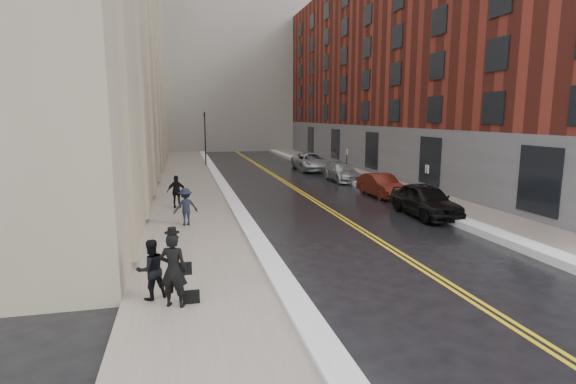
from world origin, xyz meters
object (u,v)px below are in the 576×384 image
car_black (425,200)px  car_silver_far (311,162)px  pedestrian_c (177,192)px  car_maroon (381,185)px  pedestrian_a (151,269)px  pedestrian_b (186,207)px  car_silver_near (342,172)px  pedestrian_main (174,270)px

car_black → car_silver_far: size_ratio=0.82×
pedestrian_c → car_black: bearing=168.8°
car_maroon → pedestrian_a: size_ratio=2.62×
pedestrian_a → pedestrian_b: size_ratio=0.97×
pedestrian_c → car_silver_near: bearing=-137.5°
car_silver_far → pedestrian_a: bearing=-113.8°
car_black → car_silver_far: car_black is taller
car_silver_near → pedestrian_main: 23.83m
car_silver_far → pedestrian_main: bearing=-112.3°
pedestrian_main → pedestrian_b: (0.39, 8.56, -0.13)m
car_silver_near → pedestrian_b: bearing=-133.8°
car_maroon → pedestrian_a: 18.22m
pedestrian_a → car_maroon: bearing=-157.0°
car_maroon → car_black: bearing=-95.3°
car_silver_near → pedestrian_main: size_ratio=2.42×
pedestrian_a → pedestrian_b: pedestrian_b is taller
car_black → pedestrian_a: 14.48m
car_silver_near → car_silver_far: 6.87m
car_silver_near → pedestrian_b: 16.71m
car_maroon → pedestrian_main: size_ratio=2.19×
car_silver_near → car_silver_far: car_silver_far is taller
pedestrian_b → car_maroon: bearing=-168.9°
car_silver_far → car_black: bearing=-89.1°
pedestrian_main → car_maroon: bearing=-109.8°
car_maroon → pedestrian_main: (-11.96, -13.85, 0.41)m
car_silver_near → pedestrian_c: bearing=-145.6°
pedestrian_c → car_silver_far: bearing=-119.4°
pedestrian_a → pedestrian_b: 7.99m
car_silver_near → pedestrian_a: (-12.53, -19.98, 0.28)m
car_black → pedestrian_c: 12.40m
car_black → pedestrian_main: pedestrian_main is taller
car_maroon → pedestrian_b: pedestrian_b is taller
car_silver_far → car_maroon: bearing=-87.8°
car_black → pedestrian_b: pedestrian_b is taller
car_silver_near → pedestrian_c: size_ratio=2.70×
car_black → pedestrian_b: (-11.31, 0.23, 0.17)m
pedestrian_b → car_black: bearing=165.3°
car_black → car_maroon: bearing=88.4°
pedestrian_b → pedestrian_c: (-0.39, 3.86, 0.03)m
car_silver_near → pedestrian_b: size_ratio=2.81×
car_maroon → car_silver_far: (-0.40, 13.61, 0.11)m
pedestrian_a → pedestrian_c: 11.80m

